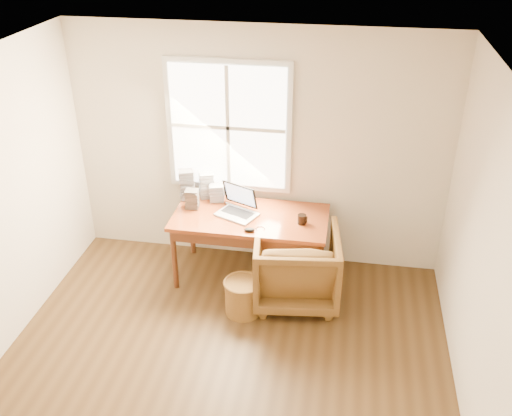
{
  "coord_description": "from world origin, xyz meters",
  "views": [
    {
      "loc": [
        0.92,
        -3.22,
        3.68
      ],
      "look_at": [
        0.08,
        1.65,
        0.93
      ],
      "focal_mm": 40.0,
      "sensor_mm": 36.0,
      "label": 1
    }
  ],
  "objects_px": {
    "armchair": "(296,266)",
    "coffee_mug": "(302,219)",
    "wicker_stool": "(243,297)",
    "cd_stack_a": "(207,185)",
    "desk": "(250,217)",
    "laptop": "(237,203)"
  },
  "relations": [
    {
      "from": "wicker_stool",
      "to": "desk",
      "type": "bearing_deg",
      "value": 93.27
    },
    {
      "from": "wicker_stool",
      "to": "cd_stack_a",
      "type": "bearing_deg",
      "value": 121.13
    },
    {
      "from": "wicker_stool",
      "to": "armchair",
      "type": "bearing_deg",
      "value": 33.02
    },
    {
      "from": "cd_stack_a",
      "to": "coffee_mug",
      "type": "bearing_deg",
      "value": -20.44
    },
    {
      "from": "wicker_stool",
      "to": "laptop",
      "type": "height_order",
      "value": "laptop"
    },
    {
      "from": "desk",
      "to": "wicker_stool",
      "type": "relative_size",
      "value": 4.51
    },
    {
      "from": "laptop",
      "to": "coffee_mug",
      "type": "xyz_separation_m",
      "value": [
        0.68,
        -0.05,
        -0.1
      ]
    },
    {
      "from": "desk",
      "to": "coffee_mug",
      "type": "relative_size",
      "value": 16.2
    },
    {
      "from": "desk",
      "to": "armchair",
      "type": "xyz_separation_m",
      "value": [
        0.52,
        -0.31,
        -0.34
      ]
    },
    {
      "from": "desk",
      "to": "laptop",
      "type": "relative_size",
      "value": 3.89
    },
    {
      "from": "laptop",
      "to": "cd_stack_a",
      "type": "bearing_deg",
      "value": 162.87
    },
    {
      "from": "desk",
      "to": "coffee_mug",
      "type": "distance_m",
      "value": 0.55
    },
    {
      "from": "armchair",
      "to": "coffee_mug",
      "type": "relative_size",
      "value": 8.67
    },
    {
      "from": "desk",
      "to": "coffee_mug",
      "type": "xyz_separation_m",
      "value": [
        0.54,
        -0.07,
        0.07
      ]
    },
    {
      "from": "wicker_stool",
      "to": "cd_stack_a",
      "type": "height_order",
      "value": "cd_stack_a"
    },
    {
      "from": "wicker_stool",
      "to": "coffee_mug",
      "type": "height_order",
      "value": "coffee_mug"
    },
    {
      "from": "laptop",
      "to": "cd_stack_a",
      "type": "height_order",
      "value": "same"
    },
    {
      "from": "desk",
      "to": "laptop",
      "type": "height_order",
      "value": "laptop"
    },
    {
      "from": "wicker_stool",
      "to": "coffee_mug",
      "type": "distance_m",
      "value": 0.97
    },
    {
      "from": "armchair",
      "to": "cd_stack_a",
      "type": "height_order",
      "value": "cd_stack_a"
    },
    {
      "from": "desk",
      "to": "wicker_stool",
      "type": "height_order",
      "value": "desk"
    },
    {
      "from": "armchair",
      "to": "laptop",
      "type": "height_order",
      "value": "laptop"
    }
  ]
}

